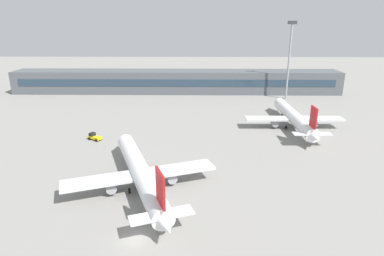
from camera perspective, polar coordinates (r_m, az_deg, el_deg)
ground_plane at (r=83.37m, az=-4.98°, el=-1.94°), size 400.00×400.00×0.00m
terminal_building at (r=137.93m, az=-2.68°, el=8.06°), size 133.18×12.13×9.00m
airplane_near at (r=59.95m, az=-9.05°, el=-7.35°), size 26.66×37.20×9.58m
airplane_mid at (r=96.31m, az=17.13°, el=1.90°), size 26.98×38.83×9.61m
baggage_tug_yellow at (r=85.96m, az=-16.59°, el=-1.46°), size 3.86×3.14×1.75m
floodlight_tower_west at (r=129.06m, az=16.54°, el=11.96°), size 3.20×0.80×28.52m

